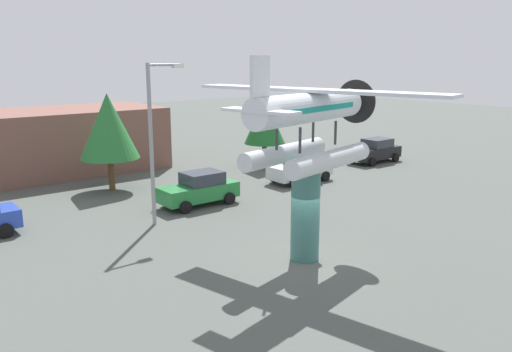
% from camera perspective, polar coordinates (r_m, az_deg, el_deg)
% --- Properties ---
extents(ground_plane, '(140.00, 140.00, 0.00)m').
position_cam_1_polar(ground_plane, '(20.58, 5.29, -8.96)').
color(ground_plane, '#4C514C').
extents(display_pedestal, '(1.10, 1.10, 3.68)m').
position_cam_1_polar(display_pedestal, '(19.98, 5.40, -4.06)').
color(display_pedestal, '#386B66').
rests_on(display_pedestal, ground).
extents(floatplane_monument, '(7.16, 10.39, 4.00)m').
position_cam_1_polar(floatplane_monument, '(19.37, 5.83, 6.02)').
color(floatplane_monument, silver).
rests_on(floatplane_monument, display_pedestal).
extents(car_mid_green, '(4.20, 2.02, 1.76)m').
position_cam_1_polar(car_mid_green, '(27.65, -6.18, -1.39)').
color(car_mid_green, '#237A38').
rests_on(car_mid_green, ground).
extents(car_far_silver, '(4.20, 2.02, 1.76)m').
position_cam_1_polar(car_far_silver, '(32.83, 4.91, 0.89)').
color(car_far_silver, silver).
rests_on(car_far_silver, ground).
extents(car_distant_black, '(4.20, 2.02, 1.76)m').
position_cam_1_polar(car_distant_black, '(39.89, 12.89, 2.73)').
color(car_distant_black, black).
rests_on(car_distant_black, ground).
extents(streetlight_primary, '(1.84, 0.28, 7.40)m').
position_cam_1_polar(streetlight_primary, '(24.14, -10.98, 4.73)').
color(streetlight_primary, gray).
rests_on(streetlight_primary, ground).
extents(storefront_building, '(14.17, 7.03, 4.23)m').
position_cam_1_polar(storefront_building, '(37.76, -21.31, 3.53)').
color(storefront_building, brown).
rests_on(storefront_building, ground).
extents(tree_east, '(3.38, 3.38, 5.67)m').
position_cam_1_polar(tree_east, '(31.22, -15.79, 5.24)').
color(tree_east, brown).
rests_on(tree_east, ground).
extents(tree_center_back, '(2.89, 2.89, 4.94)m').
position_cam_1_polar(tree_center_back, '(36.62, 0.96, 6.03)').
color(tree_center_back, brown).
rests_on(tree_center_back, ground).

